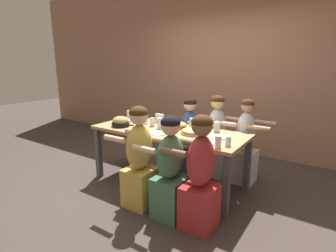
{
  "coord_description": "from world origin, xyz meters",
  "views": [
    {
      "loc": [
        1.83,
        -2.75,
        1.62
      ],
      "look_at": [
        0.0,
        0.0,
        0.81
      ],
      "focal_mm": 28.0,
      "sensor_mm": 36.0,
      "label": 1
    }
  ],
  "objects_px": {
    "drinking_glass_h": "(162,119)",
    "drinking_glass_f": "(228,142)",
    "drinking_glass_b": "(152,122)",
    "drinking_glass_a": "(158,118)",
    "cocktail_glass_blue": "(142,126)",
    "drinking_glass_g": "(192,123)",
    "empty_plate_a": "(134,120)",
    "drinking_glass_c": "(160,124)",
    "diner_near_center": "(140,161)",
    "diner_far_center": "(190,137)",
    "diner_far_right": "(245,145)",
    "pizza_board_second": "(176,125)",
    "drinking_glass_e": "(129,115)",
    "drinking_glass_j": "(217,128)",
    "drinking_glass_d": "(146,120)",
    "diner_far_midright": "(216,139)",
    "empty_plate_b": "(157,133)",
    "diner_near_right": "(200,177)",
    "empty_plate_c": "(207,142)",
    "pizza_board_main": "(194,132)",
    "skillet_bowl": "(121,122)",
    "diner_near_midright": "(170,172)",
    "drinking_glass_i": "(218,142)",
    "empty_plate_d": "(218,137)"
  },
  "relations": [
    {
      "from": "drinking_glass_h",
      "to": "diner_far_center",
      "type": "distance_m",
      "value": 0.55
    },
    {
      "from": "diner_far_center",
      "to": "diner_near_right",
      "type": "height_order",
      "value": "diner_near_right"
    },
    {
      "from": "empty_plate_c",
      "to": "drinking_glass_j",
      "type": "xyz_separation_m",
      "value": [
        -0.09,
        0.48,
        0.05
      ]
    },
    {
      "from": "empty_plate_a",
      "to": "drinking_glass_c",
      "type": "relative_size",
      "value": 1.57
    },
    {
      "from": "empty_plate_c",
      "to": "pizza_board_main",
      "type": "bearing_deg",
      "value": 138.97
    },
    {
      "from": "empty_plate_b",
      "to": "diner_far_right",
      "type": "bearing_deg",
      "value": 46.45
    },
    {
      "from": "pizza_board_second",
      "to": "drinking_glass_e",
      "type": "xyz_separation_m",
      "value": [
        -0.96,
        0.13,
        0.02
      ]
    },
    {
      "from": "cocktail_glass_blue",
      "to": "drinking_glass_d",
      "type": "relative_size",
      "value": 1.22
    },
    {
      "from": "drinking_glass_g",
      "to": "diner_near_center",
      "type": "relative_size",
      "value": 0.12
    },
    {
      "from": "drinking_glass_h",
      "to": "drinking_glass_f",
      "type": "bearing_deg",
      "value": -21.72
    },
    {
      "from": "skillet_bowl",
      "to": "drinking_glass_i",
      "type": "bearing_deg",
      "value": -4.46
    },
    {
      "from": "drinking_glass_d",
      "to": "diner_far_midright",
      "type": "height_order",
      "value": "diner_far_midright"
    },
    {
      "from": "empty_plate_c",
      "to": "drinking_glass_f",
      "type": "height_order",
      "value": "drinking_glass_f"
    },
    {
      "from": "cocktail_glass_blue",
      "to": "drinking_glass_g",
      "type": "height_order",
      "value": "drinking_glass_g"
    },
    {
      "from": "drinking_glass_a",
      "to": "drinking_glass_c",
      "type": "distance_m",
      "value": 0.41
    },
    {
      "from": "drinking_glass_b",
      "to": "diner_near_center",
      "type": "xyz_separation_m",
      "value": [
        0.33,
        -0.69,
        -0.27
      ]
    },
    {
      "from": "pizza_board_second",
      "to": "empty_plate_b",
      "type": "height_order",
      "value": "pizza_board_second"
    },
    {
      "from": "drinking_glass_d",
      "to": "diner_far_right",
      "type": "relative_size",
      "value": 0.1
    },
    {
      "from": "empty_plate_a",
      "to": "diner_far_center",
      "type": "bearing_deg",
      "value": 30.51
    },
    {
      "from": "drinking_glass_b",
      "to": "drinking_glass_a",
      "type": "bearing_deg",
      "value": 109.31
    },
    {
      "from": "empty_plate_b",
      "to": "diner_near_midright",
      "type": "xyz_separation_m",
      "value": [
        0.45,
        -0.4,
        -0.25
      ]
    },
    {
      "from": "drinking_glass_g",
      "to": "drinking_glass_j",
      "type": "xyz_separation_m",
      "value": [
        0.34,
        0.03,
        -0.02
      ]
    },
    {
      "from": "empty_plate_a",
      "to": "drinking_glass_h",
      "type": "bearing_deg",
      "value": 8.05
    },
    {
      "from": "diner_far_center",
      "to": "diner_near_midright",
      "type": "xyz_separation_m",
      "value": [
        0.47,
        -1.27,
        0.01
      ]
    },
    {
      "from": "diner_near_center",
      "to": "drinking_glass_j",
      "type": "bearing_deg",
      "value": -31.13
    },
    {
      "from": "diner_near_midright",
      "to": "diner_far_right",
      "type": "bearing_deg",
      "value": -16.67
    },
    {
      "from": "drinking_glass_f",
      "to": "drinking_glass_g",
      "type": "bearing_deg",
      "value": 147.39
    },
    {
      "from": "drinking_glass_f",
      "to": "diner_far_right",
      "type": "xyz_separation_m",
      "value": [
        -0.07,
        0.84,
        -0.28
      ]
    },
    {
      "from": "drinking_glass_c",
      "to": "drinking_glass_h",
      "type": "height_order",
      "value": "drinking_glass_c"
    },
    {
      "from": "pizza_board_main",
      "to": "drinking_glass_h",
      "type": "xyz_separation_m",
      "value": [
        -0.67,
        0.24,
        0.04
      ]
    },
    {
      "from": "drinking_glass_b",
      "to": "diner_near_right",
      "type": "xyz_separation_m",
      "value": [
        1.09,
        -0.69,
        -0.28
      ]
    },
    {
      "from": "empty_plate_c",
      "to": "empty_plate_a",
      "type": "bearing_deg",
      "value": 163.14
    },
    {
      "from": "pizza_board_main",
      "to": "pizza_board_second",
      "type": "distance_m",
      "value": 0.37
    },
    {
      "from": "skillet_bowl",
      "to": "diner_far_center",
      "type": "bearing_deg",
      "value": 53.48
    },
    {
      "from": "drinking_glass_c",
      "to": "diner_far_right",
      "type": "distance_m",
      "value": 1.19
    },
    {
      "from": "empty_plate_c",
      "to": "drinking_glass_e",
      "type": "xyz_separation_m",
      "value": [
        -1.59,
        0.51,
        0.05
      ]
    },
    {
      "from": "cocktail_glass_blue",
      "to": "diner_far_center",
      "type": "bearing_deg",
      "value": 71.62
    },
    {
      "from": "drinking_glass_b",
      "to": "diner_far_midright",
      "type": "xyz_separation_m",
      "value": [
        0.7,
        0.58,
        -0.27
      ]
    },
    {
      "from": "diner_far_center",
      "to": "diner_near_midright",
      "type": "relative_size",
      "value": 0.99
    },
    {
      "from": "empty_plate_b",
      "to": "drinking_glass_g",
      "type": "relative_size",
      "value": 1.63
    },
    {
      "from": "pizza_board_second",
      "to": "drinking_glass_d",
      "type": "distance_m",
      "value": 0.49
    },
    {
      "from": "cocktail_glass_blue",
      "to": "drinking_glass_b",
      "type": "relative_size",
      "value": 1.19
    },
    {
      "from": "diner_near_center",
      "to": "diner_far_center",
      "type": "bearing_deg",
      "value": 2.85
    },
    {
      "from": "empty_plate_d",
      "to": "diner_far_right",
      "type": "distance_m",
      "value": 0.66
    },
    {
      "from": "drinking_glass_h",
      "to": "diner_near_midright",
      "type": "bearing_deg",
      "value": -50.62
    },
    {
      "from": "skillet_bowl",
      "to": "diner_near_center",
      "type": "height_order",
      "value": "diner_near_center"
    },
    {
      "from": "drinking_glass_g",
      "to": "drinking_glass_j",
      "type": "height_order",
      "value": "drinking_glass_g"
    },
    {
      "from": "drinking_glass_d",
      "to": "diner_near_center",
      "type": "relative_size",
      "value": 0.1
    },
    {
      "from": "drinking_glass_a",
      "to": "diner_far_right",
      "type": "height_order",
      "value": "diner_far_right"
    },
    {
      "from": "drinking_glass_j",
      "to": "diner_near_midright",
      "type": "bearing_deg",
      "value": -98.0
    }
  ]
}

